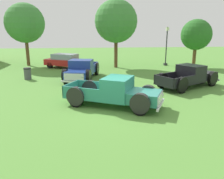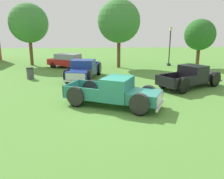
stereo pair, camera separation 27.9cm
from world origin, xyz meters
The scene contains 10 objects.
ground_plane centered at (0.00, 0.00, 0.00)m, with size 80.00×80.00×0.00m, color #548C38.
pickup_truck_foreground centered at (0.21, 0.29, 0.75)m, with size 5.44×3.92×1.58m.
pickup_truck_behind_left centered at (5.91, 4.19, 0.74)m, with size 5.30×4.03×1.55m.
pickup_truck_behind_right centered at (-1.94, 7.21, 0.77)m, with size 2.99×5.57×1.62m.
sedan_distant_a centered at (-3.70, 13.20, 0.78)m, with size 4.76×3.72×1.48m.
lamp_post_near centered at (7.33, 13.99, 2.23)m, with size 0.36×0.36×4.25m.
trash_can centered at (-6.32, 7.84, 0.48)m, with size 0.59×0.59×0.95m.
oak_tree_east centered at (1.57, 13.16, 4.75)m, with size 4.37×4.37×6.95m.
oak_tree_west centered at (-8.09, 15.46, 4.60)m, with size 4.24×4.24×6.74m.
oak_tree_center centered at (9.96, 12.51, 3.40)m, with size 3.19×3.19×5.02m.
Camera 2 is at (-1.04, -11.34, 4.02)m, focal length 37.05 mm.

